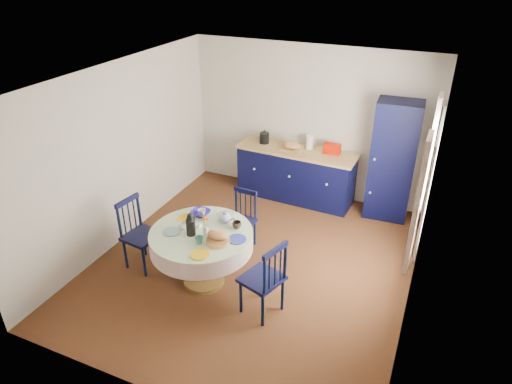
% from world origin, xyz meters
% --- Properties ---
extents(floor, '(4.50, 4.50, 0.00)m').
position_xyz_m(floor, '(0.00, 0.00, 0.00)').
color(floor, black).
rests_on(floor, ground).
extents(ceiling, '(4.50, 4.50, 0.00)m').
position_xyz_m(ceiling, '(0.00, 0.00, 2.50)').
color(ceiling, white).
rests_on(ceiling, wall_back).
extents(wall_back, '(4.00, 0.02, 2.50)m').
position_xyz_m(wall_back, '(0.00, 2.25, 1.25)').
color(wall_back, beige).
rests_on(wall_back, floor).
extents(wall_left, '(0.02, 4.50, 2.50)m').
position_xyz_m(wall_left, '(-2.00, 0.00, 1.25)').
color(wall_left, beige).
rests_on(wall_left, floor).
extents(wall_right, '(0.02, 4.50, 2.50)m').
position_xyz_m(wall_right, '(2.00, 0.00, 1.25)').
color(wall_right, beige).
rests_on(wall_right, floor).
extents(window, '(0.10, 1.74, 1.45)m').
position_xyz_m(window, '(1.95, 0.30, 1.52)').
color(window, white).
rests_on(window, wall_right).
extents(kitchen_counter, '(1.99, 0.70, 1.12)m').
position_xyz_m(kitchen_counter, '(-0.10, 1.96, 0.45)').
color(kitchen_counter, black).
rests_on(kitchen_counter, floor).
extents(pantry_cabinet, '(0.67, 0.50, 1.86)m').
position_xyz_m(pantry_cabinet, '(1.40, 2.00, 0.93)').
color(pantry_cabinet, black).
rests_on(pantry_cabinet, floor).
extents(dining_table, '(1.25, 1.25, 1.04)m').
position_xyz_m(dining_table, '(-0.41, -0.62, 0.63)').
color(dining_table, brown).
rests_on(dining_table, floor).
extents(chair_left, '(0.47, 0.48, 0.97)m').
position_xyz_m(chair_left, '(-1.35, -0.62, 0.49)').
color(chair_left, black).
rests_on(chair_left, floor).
extents(chair_far, '(0.41, 0.39, 0.85)m').
position_xyz_m(chair_far, '(-0.32, 0.31, 0.43)').
color(chair_far, black).
rests_on(chair_far, floor).
extents(chair_right, '(0.53, 0.54, 0.98)m').
position_xyz_m(chair_right, '(0.49, -0.82, 0.49)').
color(chair_right, black).
rests_on(chair_right, floor).
extents(mug_a, '(0.11, 0.11, 0.09)m').
position_xyz_m(mug_a, '(-0.65, -0.65, 0.80)').
color(mug_a, silver).
rests_on(mug_a, dining_table).
extents(mug_b, '(0.09, 0.09, 0.09)m').
position_xyz_m(mug_b, '(-0.32, -0.83, 0.80)').
color(mug_b, '#387C70').
rests_on(mug_b, dining_table).
extents(mug_c, '(0.11, 0.11, 0.09)m').
position_xyz_m(mug_c, '(-0.06, -0.37, 0.80)').
color(mug_c, black).
rests_on(mug_c, dining_table).
extents(mug_d, '(0.10, 0.10, 0.10)m').
position_xyz_m(mug_d, '(-0.59, -0.29, 0.80)').
color(mug_d, silver).
rests_on(mug_d, dining_table).
extents(cobalt_bowl, '(0.24, 0.24, 0.06)m').
position_xyz_m(cobalt_bowl, '(-0.62, -0.28, 0.79)').
color(cobalt_bowl, navy).
rests_on(cobalt_bowl, dining_table).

